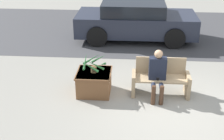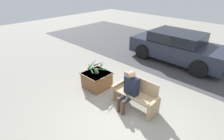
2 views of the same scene
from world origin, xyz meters
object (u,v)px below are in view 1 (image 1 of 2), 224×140
Objects in this scene: bench at (160,79)px; potted_plant at (94,64)px; planter_box at (94,82)px; person_seated at (158,72)px; parked_car at (135,20)px.

potted_plant is (-1.65, -0.09, 0.39)m from bench.
bench is 1.66m from planter_box.
planter_box is at bearing 176.03° from person_seated.
person_seated is at bearing -82.48° from parked_car.
potted_plant is at bearing -60.10° from planter_box.
potted_plant reaches higher than bench.
person_seated is at bearing -3.97° from planter_box.
parked_car reaches higher than bench.
person_seated reaches higher than bench.
bench is at bearing 62.92° from person_seated.
person_seated reaches higher than planter_box.
bench reaches higher than planter_box.
planter_box is 0.49m from potted_plant.
bench is 0.33× the size of parked_car.
person_seated is 1.92× the size of potted_plant.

